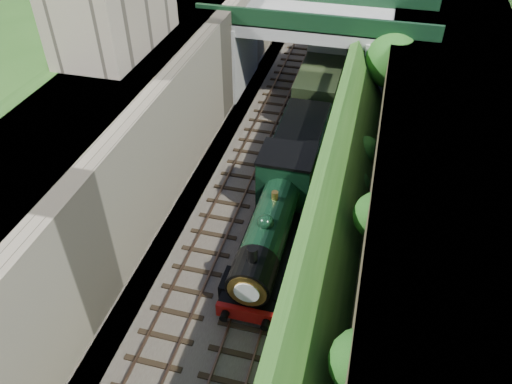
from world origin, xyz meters
TOP-DOWN VIEW (x-y plane):
  - ground at (0.00, 0.00)m, footprint 160.00×160.00m
  - trackbed at (0.00, 20.00)m, footprint 10.00×90.00m
  - retaining_wall at (-5.50, 20.00)m, footprint 1.00×90.00m
  - street_plateau_left at (-9.00, 20.00)m, footprint 6.00×90.00m
  - street_plateau_right at (9.50, 20.00)m, footprint 8.00×90.00m
  - embankment_slope at (5.01, 17.84)m, footprint 4.87×90.00m
  - track_left at (-2.00, 20.00)m, footprint 2.50×90.00m
  - track_right at (1.20, 20.00)m, footprint 2.50×90.00m
  - road_bridge at (0.94, 24.00)m, footprint 16.00×6.40m
  - building_near at (-9.50, 14.00)m, footprint 4.00×8.00m
  - tree at (5.91, 21.15)m, footprint 3.60×3.80m
  - locomotive at (1.20, 7.13)m, footprint 3.10×10.23m
  - tender at (1.20, 14.49)m, footprint 2.70×6.00m
  - coach_front at (1.20, 27.09)m, footprint 2.90×18.00m

SIDE VIEW (x-z plane):
  - ground at x=0.00m, z-range 0.00..0.00m
  - trackbed at x=0.00m, z-range 0.00..0.20m
  - track_left at x=-2.00m, z-range 0.15..0.35m
  - track_right at x=1.20m, z-range 0.15..0.35m
  - tender at x=1.20m, z-range 0.09..3.14m
  - locomotive at x=1.20m, z-range -0.02..3.81m
  - coach_front at x=1.20m, z-range 0.20..3.90m
  - embankment_slope at x=5.01m, z-range -0.46..6.02m
  - street_plateau_right at x=9.50m, z-range 0.00..6.25m
  - retaining_wall at x=-5.50m, z-range 0.00..7.00m
  - street_plateau_left at x=-9.00m, z-range 0.00..7.00m
  - road_bridge at x=0.94m, z-range 0.45..7.70m
  - tree at x=5.91m, z-range 1.35..7.95m
  - building_near at x=-9.50m, z-range 7.00..11.00m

